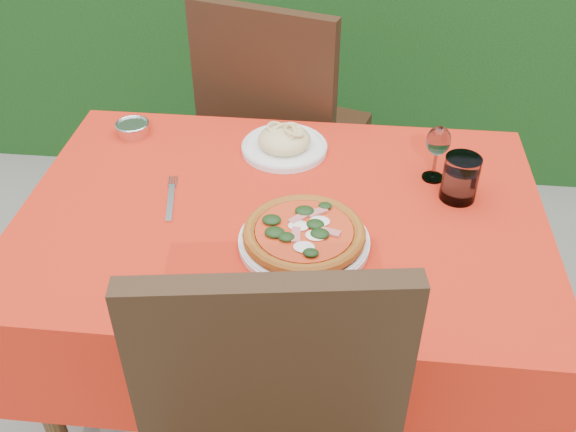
# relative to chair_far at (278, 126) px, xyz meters

# --- Properties ---
(ground) EXTENTS (60.00, 60.00, 0.00)m
(ground) POSITION_rel_chair_far_xyz_m (0.09, -0.66, -0.59)
(ground) COLOR #64605A
(ground) RESTS_ON ground
(dining_table) EXTENTS (1.26, 0.86, 0.75)m
(dining_table) POSITION_rel_chair_far_xyz_m (0.09, -0.66, 0.00)
(dining_table) COLOR #4B3018
(dining_table) RESTS_ON ground
(chair_far) EXTENTS (0.58, 0.58, 1.04)m
(chair_far) POSITION_rel_chair_far_xyz_m (0.00, 0.00, 0.00)
(chair_far) COLOR black
(chair_far) RESTS_ON ground
(pizza_plate) EXTENTS (0.35, 0.35, 0.06)m
(pizza_plate) POSITION_rel_chair_far_xyz_m (0.15, -0.79, 0.18)
(pizza_plate) COLOR white
(pizza_plate) RESTS_ON dining_table
(pasta_plate) EXTENTS (0.23, 0.23, 0.07)m
(pasta_plate) POSITION_rel_chair_far_xyz_m (0.06, -0.40, 0.18)
(pasta_plate) COLOR silver
(pasta_plate) RESTS_ON dining_table
(water_glass) EXTENTS (0.09, 0.09, 0.11)m
(water_glass) POSITION_rel_chair_far_xyz_m (0.51, -0.57, 0.21)
(water_glass) COLOR silver
(water_glass) RESTS_ON dining_table
(wine_glass) EXTENTS (0.06, 0.06, 0.15)m
(wine_glass) POSITION_rel_chair_far_xyz_m (0.46, -0.49, 0.26)
(wine_glass) COLOR silver
(wine_glass) RESTS_ON dining_table
(fork) EXTENTS (0.06, 0.20, 0.01)m
(fork) POSITION_rel_chair_far_xyz_m (-0.19, -0.67, 0.16)
(fork) COLOR silver
(fork) RESTS_ON dining_table
(steel_ramekin) EXTENTS (0.09, 0.09, 0.03)m
(steel_ramekin) POSITION_rel_chair_far_xyz_m (-0.37, -0.36, 0.17)
(steel_ramekin) COLOR silver
(steel_ramekin) RESTS_ON dining_table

